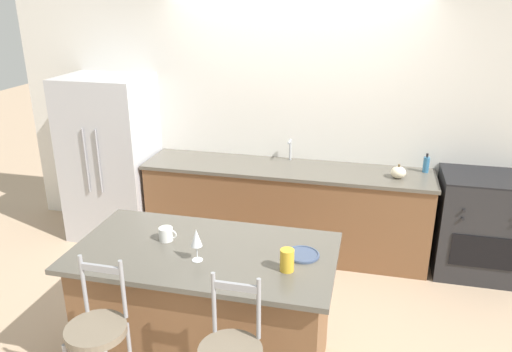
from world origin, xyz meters
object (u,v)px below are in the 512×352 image
wine_glass (196,238)px  pumpkin_decoration (398,172)px  coffee_mug (166,234)px  soap_bottle (426,164)px  dinner_plate (302,254)px  oven_range (479,225)px  tumbler_cup (287,260)px  refrigerator (111,158)px  bar_stool_near (99,349)px

wine_glass → pumpkin_decoration: size_ratio=1.57×
coffee_mug → soap_bottle: (1.83, 1.90, 0.01)m
dinner_plate → coffee_mug: size_ratio=1.77×
oven_range → tumbler_cup: tumbler_cup is taller
wine_glass → dinner_plate: bearing=18.4°
refrigerator → tumbler_cup: bearing=-40.4°
bar_stool_near → tumbler_cup: bar_stool_near is taller
refrigerator → pumpkin_decoration: 2.93m
soap_bottle → tumbler_cup: bearing=-114.6°
oven_range → soap_bottle: (-0.52, 0.17, 0.50)m
dinner_plate → pumpkin_decoration: bearing=69.1°
oven_range → wine_glass: size_ratio=4.45×
oven_range → soap_bottle: size_ratio=5.23×
tumbler_cup → bar_stool_near: bearing=-148.4°
dinner_plate → tumbler_cup: bearing=-107.7°
refrigerator → wine_glass: 2.53m
oven_range → dinner_plate: 2.28m
coffee_mug → pumpkin_decoration: bearing=46.9°
dinner_plate → pumpkin_decoration: (0.64, 1.68, 0.02)m
wine_glass → tumbler_cup: 0.58m
wine_glass → tumbler_cup: bearing=1.2°
tumbler_cup → soap_bottle: bearing=65.4°
pumpkin_decoration → dinner_plate: bearing=-110.9°
refrigerator → dinner_plate: (2.29, -1.69, 0.07)m
coffee_mug → wine_glass: bearing=-35.0°
tumbler_cup → coffee_mug: bearing=167.3°
refrigerator → coffee_mug: size_ratio=13.65×
soap_bottle → pumpkin_decoration: bearing=-139.1°
tumbler_cup → soap_bottle: size_ratio=0.76×
dinner_plate → tumbler_cup: (-0.06, -0.20, 0.06)m
coffee_mug → bar_stool_near: bearing=-96.8°
dinner_plate → wine_glass: (-0.64, -0.21, 0.15)m
refrigerator → oven_range: (3.70, 0.04, -0.38)m
refrigerator → tumbler_cup: 2.93m
coffee_mug → pumpkin_decoration: 2.30m
dinner_plate → tumbler_cup: 0.22m
dinner_plate → coffee_mug: (-0.93, -0.00, 0.04)m
refrigerator → soap_bottle: size_ratio=9.31×
refrigerator → tumbler_cup: size_ratio=12.22×
dinner_plate → soap_bottle: size_ratio=1.21×
oven_range → bar_stool_near: bar_stool_near is taller
oven_range → bar_stool_near: (-2.44, -2.53, 0.14)m
dinner_plate → pumpkin_decoration: 1.79m
bar_stool_near → soap_bottle: 3.33m
dinner_plate → tumbler_cup: tumbler_cup is taller
wine_glass → soap_bottle: size_ratio=1.18×
bar_stool_near → refrigerator: bearing=116.9°
pumpkin_decoration → soap_bottle: size_ratio=0.75×
pumpkin_decoration → wine_glass: bearing=-124.1°
soap_bottle → wine_glass: bearing=-126.0°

